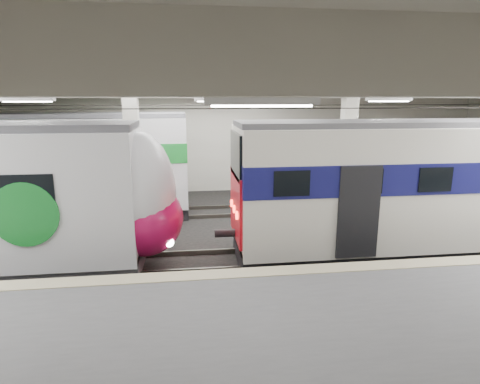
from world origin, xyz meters
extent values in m
cube|color=black|center=(0.00, 0.00, -0.05)|extent=(36.00, 24.00, 0.10)
cube|color=silver|center=(0.00, 0.00, 5.55)|extent=(36.00, 24.00, 0.20)
cube|color=beige|center=(0.00, 10.00, 2.75)|extent=(30.00, 0.10, 5.50)
cube|color=#C5B38B|center=(0.00, -3.25, 1.11)|extent=(30.00, 0.50, 0.02)
cube|color=beige|center=(-3.00, 3.00, 2.75)|extent=(0.50, 0.50, 5.50)
cube|color=beige|center=(5.00, 3.00, 2.75)|extent=(0.50, 0.50, 5.50)
cube|color=beige|center=(0.00, 0.00, 5.25)|extent=(30.00, 18.00, 0.50)
cube|color=#59544C|center=(0.00, 0.00, 0.08)|extent=(30.00, 1.52, 0.16)
cube|color=#59544C|center=(0.00, 5.50, 0.08)|extent=(30.00, 1.52, 0.16)
cylinder|color=black|center=(0.00, 0.00, 4.70)|extent=(30.00, 0.03, 0.03)
cylinder|color=black|center=(0.00, 5.50, 4.70)|extent=(30.00, 0.03, 0.03)
cube|color=white|center=(0.00, -2.00, 4.92)|extent=(26.00, 8.40, 0.12)
ellipsoid|color=silver|center=(-2.50, 0.00, 2.32)|extent=(2.14, 2.65, 3.56)
ellipsoid|color=#AF0E46|center=(-2.38, 0.00, 1.52)|extent=(2.28, 2.70, 2.18)
cylinder|color=#17802A|center=(-5.17, -1.38, 2.14)|extent=(1.68, 0.06, 1.68)
cube|color=white|center=(6.83, 0.00, 2.33)|extent=(12.88, 2.82, 3.67)
cube|color=#141458|center=(6.83, 0.00, 2.77)|extent=(12.92, 2.88, 0.89)
cube|color=red|center=(0.35, 0.00, 1.82)|extent=(0.08, 2.40, 2.02)
cube|color=black|center=(0.35, 0.00, 3.36)|extent=(0.08, 2.26, 1.32)
cube|color=#4C4C51|center=(6.83, 0.00, 4.25)|extent=(12.88, 2.20, 0.16)
cube|color=black|center=(6.83, 0.00, 0.35)|extent=(12.88, 1.98, 0.70)
cube|color=silver|center=(-8.00, 5.50, 2.36)|extent=(13.79, 3.24, 3.72)
cube|color=#17802A|center=(-8.00, 5.50, 2.85)|extent=(13.83, 3.30, 0.78)
cube|color=#4C4C51|center=(-8.00, 5.50, 4.32)|extent=(13.77, 2.75, 0.16)
cube|color=black|center=(-8.00, 5.50, 0.30)|extent=(13.78, 2.94, 0.60)
camera|label=1|loc=(-1.03, -11.64, 4.99)|focal=30.00mm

